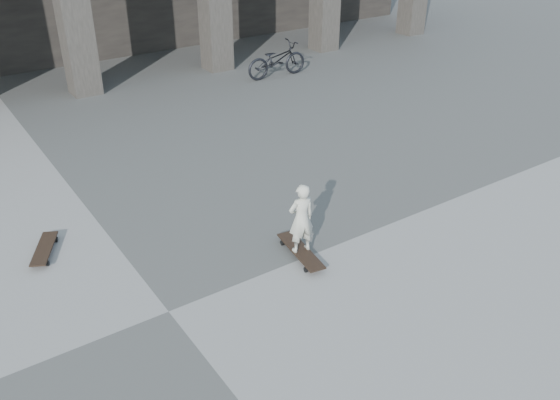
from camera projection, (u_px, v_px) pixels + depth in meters
ground at (169, 312)px, 7.07m from camera, size 90.00×90.00×0.00m
longboard at (301, 251)px, 8.06m from camera, size 0.39×1.04×0.10m
skateboard_spare at (44, 249)px, 8.11m from camera, size 0.57×0.85×0.10m
child at (301, 218)px, 7.80m from camera, size 0.39×0.29×1.00m
bicycle at (277, 60)px, 15.02m from camera, size 1.68×0.63×0.88m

